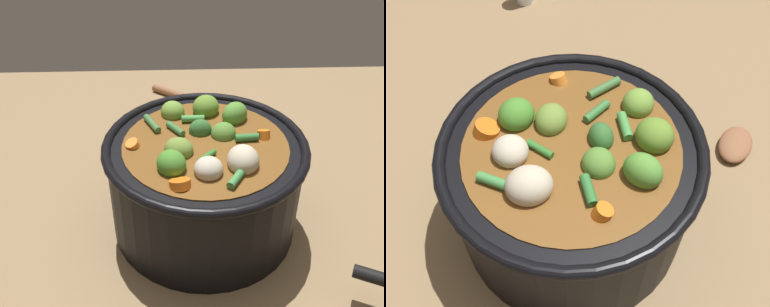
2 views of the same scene
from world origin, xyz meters
TOP-DOWN VIEW (x-y plane):
  - ground_plane at (0.00, 0.00)m, footprint 1.10×1.10m
  - cooking_pot at (-0.00, 0.00)m, footprint 0.30×0.30m
  - wooden_spoon at (-0.32, -0.03)m, footprint 0.24×0.23m

SIDE VIEW (x-z plane):
  - ground_plane at x=0.00m, z-range 0.00..0.00m
  - wooden_spoon at x=-0.32m, z-range 0.00..0.02m
  - cooking_pot at x=0.00m, z-range -0.01..0.17m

